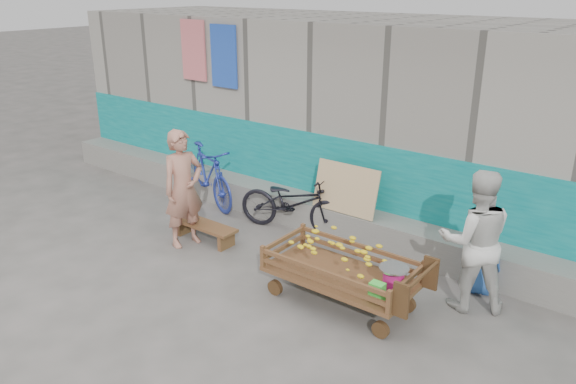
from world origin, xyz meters
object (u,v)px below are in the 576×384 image
Objects in this scene: vendor_man at (184,189)px; bicycle_dark at (293,203)px; bench at (205,228)px; woman at (475,241)px; banana_cart at (338,261)px; bicycle_blue at (208,175)px; child at (483,259)px.

bicycle_dark is (0.94, 1.29, -0.39)m from vendor_man.
bench is 3.78m from woman.
banana_cart is at bearing -5.82° from bench.
bicycle_blue reaches higher than banana_cart.
banana_cart is 1.12× the size of vendor_man.
bench is 3.81m from child.
bicycle_dark is at bearing -71.00° from bicycle_blue.
banana_cart is at bearing -91.86° from bicycle_blue.
vendor_man is 1.64m from bicycle_dark.
banana_cart is at bearing -142.29° from bicycle_dark.
banana_cart reaches higher than bench.
child is (1.24, 1.24, -0.10)m from banana_cart.
woman reaches higher than child.
vendor_man is (-0.14, -0.23, 0.65)m from bench.
banana_cart is 1.09× the size of bicycle_dark.
bench is at bearing -22.02° from woman.
woman is (1.24, 0.86, 0.29)m from banana_cart.
child is 0.52× the size of bicycle_dark.
vendor_man is 0.99× the size of bicycle_blue.
vendor_man is 0.98× the size of bicycle_dark.
bicycle_blue is (-1.79, 0.00, 0.06)m from bicycle_dark.
woman is 4.70m from bicycle_blue.
vendor_man reaches higher than bicycle_dark.
child is at bearing 45.06° from banana_cart.
child is 2.88m from bicycle_dark.
bicycle_dark is at bearing 52.99° from bench.
bicycle_blue is at bearing 76.30° from bicycle_dark.
woman is at bearing 9.45° from bench.
bench is at bearing 174.18° from banana_cart.
bicycle_blue is at bearing -36.94° from woman.
bench is 0.62× the size of vendor_man.
child is (0.00, 0.38, -0.39)m from woman.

